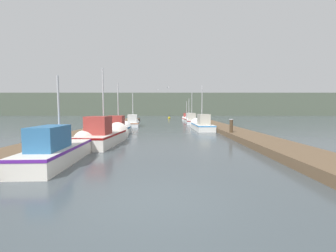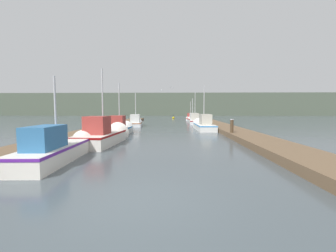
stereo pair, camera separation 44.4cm
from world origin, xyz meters
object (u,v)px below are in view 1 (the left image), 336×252
object	(u,v)px
fishing_boat_4	(134,122)
mooring_piling_0	(114,123)
fishing_boat_5	(192,120)
channel_buoy	(170,118)
fishing_boat_0	(64,148)
fishing_boat_2	(120,129)
fishing_boat_1	(106,135)
fishing_boat_3	(202,125)
fishing_boat_7	(187,118)
fishing_boat_6	(189,119)
seagull_lead	(169,88)
seagull_1	(159,90)
mooring_piling_1	(232,128)

from	to	relation	value
fishing_boat_4	mooring_piling_0	bearing A→B (deg)	-105.90
fishing_boat_5	channel_buoy	xyz separation A→B (m)	(-3.05, 15.85, -0.31)
fishing_boat_0	fishing_boat_2	world-z (taller)	fishing_boat_2
fishing_boat_0	fishing_boat_1	world-z (taller)	fishing_boat_1
fishing_boat_3	fishing_boat_7	distance (m)	17.69
fishing_boat_7	fishing_boat_1	bearing A→B (deg)	-102.00
fishing_boat_7	fishing_boat_3	bearing A→B (deg)	-87.24
fishing_boat_1	fishing_boat_2	size ratio (longest dim) A/B	1.10
fishing_boat_5	channel_buoy	distance (m)	16.14
fishing_boat_3	fishing_boat_6	world-z (taller)	fishing_boat_3
mooring_piling_0	channel_buoy	distance (m)	26.18
fishing_boat_4	fishing_boat_3	bearing A→B (deg)	-35.07
fishing_boat_3	fishing_boat_7	world-z (taller)	fishing_boat_3
seagull_lead	seagull_1	world-z (taller)	seagull_lead
fishing_boat_1	seagull_1	distance (m)	20.17
seagull_lead	fishing_boat_1	bearing A→B (deg)	47.26
mooring_piling_0	seagull_lead	size ratio (longest dim) A/B	2.59
fishing_boat_5	fishing_boat_0	bearing A→B (deg)	-104.59
fishing_boat_4	mooring_piling_0	xyz separation A→B (m)	(-1.00, -5.57, 0.25)
fishing_boat_5	seagull_1	size ratio (longest dim) A/B	9.75
fishing_boat_1	seagull_1	bearing A→B (deg)	87.06
fishing_boat_1	fishing_boat_2	distance (m)	4.88
mooring_piling_1	channel_buoy	xyz separation A→B (m)	(-4.30, 31.00, -0.53)
fishing_boat_3	seagull_lead	world-z (taller)	seagull_lead
fishing_boat_0	fishing_boat_5	xyz separation A→B (m)	(7.58, 22.22, -0.02)
mooring_piling_0	seagull_lead	distance (m)	12.79
fishing_boat_1	channel_buoy	size ratio (longest dim) A/B	5.19
fishing_boat_0	fishing_boat_5	world-z (taller)	fishing_boat_5
fishing_boat_4	seagull_1	distance (m)	7.85
fishing_boat_4	fishing_boat_0	bearing A→B (deg)	-95.85
mooring_piling_0	mooring_piling_1	size ratio (longest dim) A/B	1.02
fishing_boat_0	seagull_lead	world-z (taller)	seagull_lead
fishing_boat_2	fishing_boat_5	bearing A→B (deg)	60.25
fishing_boat_2	fishing_boat_3	xyz separation A→B (m)	(7.37, 4.52, -0.01)
mooring_piling_0	seagull_lead	world-z (taller)	seagull_lead
mooring_piling_1	fishing_boat_4	bearing A→B (deg)	128.67
fishing_boat_1	seagull_lead	bearing A→B (deg)	82.27
fishing_boat_0	fishing_boat_4	distance (m)	18.03
fishing_boat_0	fishing_boat_3	size ratio (longest dim) A/B	0.89
fishing_boat_2	fishing_boat_6	bearing A→B (deg)	67.37
mooring_piling_0	fishing_boat_2	bearing A→B (deg)	-69.10
fishing_boat_1	seagull_1	world-z (taller)	seagull_1
seagull_1	fishing_boat_2	bearing A→B (deg)	64.36
fishing_boat_5	fishing_boat_7	bearing A→B (deg)	93.99
fishing_boat_3	seagull_lead	bearing A→B (deg)	107.42
mooring_piling_0	seagull_lead	bearing A→B (deg)	63.72
fishing_boat_0	seagull_lead	bearing A→B (deg)	76.58
fishing_boat_6	channel_buoy	size ratio (longest dim) A/B	5.32
channel_buoy	seagull_1	xyz separation A→B (m)	(-1.70, -14.13, 4.67)
fishing_boat_1	mooring_piling_0	distance (m)	8.24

